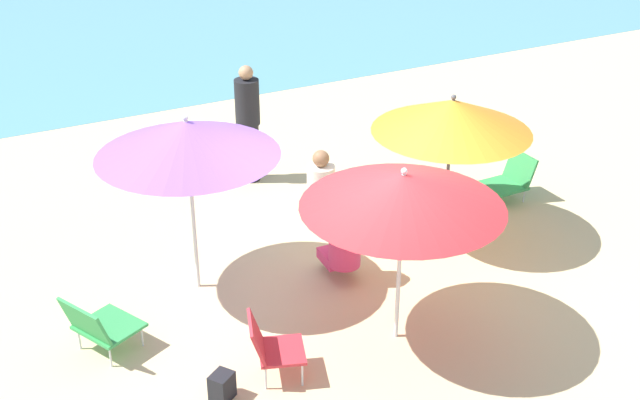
{
  "coord_description": "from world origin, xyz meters",
  "views": [
    {
      "loc": [
        -3.79,
        -6.24,
        4.9
      ],
      "look_at": [
        -0.02,
        1.05,
        0.7
      ],
      "focal_mm": 46.41,
      "sensor_mm": 36.0,
      "label": 1
    }
  ],
  "objects_px": {
    "beach_chair_b": "(510,178)",
    "umbrella_purple": "(187,138)",
    "beach_chair_c": "(99,325)",
    "beach_bag": "(222,387)",
    "person_c": "(325,187)",
    "umbrella_orange": "(452,116)",
    "person_a": "(343,243)",
    "person_b": "(248,124)",
    "umbrella_red": "(403,191)",
    "beach_chair_a": "(271,345)"
  },
  "relations": [
    {
      "from": "umbrella_orange",
      "to": "person_a",
      "type": "relative_size",
      "value": 1.95
    },
    {
      "from": "beach_chair_b",
      "to": "beach_chair_c",
      "type": "height_order",
      "value": "beach_chair_c"
    },
    {
      "from": "beach_bag",
      "to": "beach_chair_b",
      "type": "bearing_deg",
      "value": 22.44
    },
    {
      "from": "beach_chair_a",
      "to": "person_c",
      "type": "relative_size",
      "value": 0.63
    },
    {
      "from": "umbrella_purple",
      "to": "person_a",
      "type": "distance_m",
      "value": 2.03
    },
    {
      "from": "person_a",
      "to": "umbrella_orange",
      "type": "bearing_deg",
      "value": -75.19
    },
    {
      "from": "umbrella_orange",
      "to": "umbrella_purple",
      "type": "xyz_separation_m",
      "value": [
        -3.01,
        0.27,
        0.21
      ]
    },
    {
      "from": "person_a",
      "to": "person_b",
      "type": "relative_size",
      "value": 0.58
    },
    {
      "from": "umbrella_red",
      "to": "umbrella_orange",
      "type": "height_order",
      "value": "umbrella_red"
    },
    {
      "from": "beach_chair_a",
      "to": "person_a",
      "type": "relative_size",
      "value": 0.66
    },
    {
      "from": "beach_chair_c",
      "to": "person_b",
      "type": "bearing_deg",
      "value": 20.59
    },
    {
      "from": "umbrella_red",
      "to": "person_c",
      "type": "bearing_deg",
      "value": 79.29
    },
    {
      "from": "person_b",
      "to": "umbrella_orange",
      "type": "bearing_deg",
      "value": -13.2
    },
    {
      "from": "umbrella_red",
      "to": "beach_chair_b",
      "type": "distance_m",
      "value": 3.71
    },
    {
      "from": "beach_chair_a",
      "to": "beach_chair_c",
      "type": "xyz_separation_m",
      "value": [
        -1.3,
        1.05,
        -0.01
      ]
    },
    {
      "from": "beach_chair_b",
      "to": "umbrella_purple",
      "type": "bearing_deg",
      "value": 1.21
    },
    {
      "from": "person_c",
      "to": "umbrella_red",
      "type": "bearing_deg",
      "value": -78.4
    },
    {
      "from": "person_a",
      "to": "beach_chair_a",
      "type": "bearing_deg",
      "value": 133.55
    },
    {
      "from": "beach_chair_c",
      "to": "person_a",
      "type": "xyz_separation_m",
      "value": [
        2.68,
        0.11,
        0.11
      ]
    },
    {
      "from": "beach_chair_b",
      "to": "person_b",
      "type": "relative_size",
      "value": 0.37
    },
    {
      "from": "umbrella_orange",
      "to": "person_a",
      "type": "height_order",
      "value": "umbrella_orange"
    },
    {
      "from": "beach_chair_a",
      "to": "person_a",
      "type": "distance_m",
      "value": 1.8
    },
    {
      "from": "person_c",
      "to": "person_a",
      "type": "bearing_deg",
      "value": -86.38
    },
    {
      "from": "person_c",
      "to": "beach_chair_b",
      "type": "bearing_deg",
      "value": 11.35
    },
    {
      "from": "umbrella_orange",
      "to": "person_a",
      "type": "distance_m",
      "value": 1.92
    },
    {
      "from": "umbrella_red",
      "to": "beach_chair_c",
      "type": "relative_size",
      "value": 2.47
    },
    {
      "from": "umbrella_purple",
      "to": "beach_chair_c",
      "type": "bearing_deg",
      "value": -150.3
    },
    {
      "from": "umbrella_purple",
      "to": "person_c",
      "type": "distance_m",
      "value": 2.32
    },
    {
      "from": "beach_chair_b",
      "to": "person_b",
      "type": "height_order",
      "value": "person_b"
    },
    {
      "from": "umbrella_purple",
      "to": "person_b",
      "type": "distance_m",
      "value": 2.85
    },
    {
      "from": "umbrella_red",
      "to": "umbrella_orange",
      "type": "xyz_separation_m",
      "value": [
        1.59,
        1.48,
        -0.08
      ]
    },
    {
      "from": "beach_chair_a",
      "to": "person_c",
      "type": "distance_m",
      "value": 2.96
    },
    {
      "from": "beach_chair_a",
      "to": "person_c",
      "type": "xyz_separation_m",
      "value": [
        1.78,
        2.36,
        0.16
      ]
    },
    {
      "from": "person_c",
      "to": "umbrella_orange",
      "type": "bearing_deg",
      "value": -15.43
    },
    {
      "from": "beach_bag",
      "to": "person_c",
      "type": "bearing_deg",
      "value": 46.74
    },
    {
      "from": "umbrella_purple",
      "to": "beach_chair_a",
      "type": "xyz_separation_m",
      "value": [
        0.08,
        -1.74,
        -1.39
      ]
    },
    {
      "from": "umbrella_purple",
      "to": "person_b",
      "type": "bearing_deg",
      "value": 54.99
    },
    {
      "from": "umbrella_orange",
      "to": "beach_chair_b",
      "type": "relative_size",
      "value": 3.04
    },
    {
      "from": "beach_chair_a",
      "to": "beach_chair_b",
      "type": "height_order",
      "value": "beach_chair_a"
    },
    {
      "from": "person_c",
      "to": "beach_bag",
      "type": "relative_size",
      "value": 3.73
    },
    {
      "from": "person_b",
      "to": "beach_bag",
      "type": "height_order",
      "value": "person_b"
    },
    {
      "from": "umbrella_orange",
      "to": "person_a",
      "type": "bearing_deg",
      "value": -168.69
    },
    {
      "from": "umbrella_orange",
      "to": "beach_chair_a",
      "type": "bearing_deg",
      "value": -153.37
    },
    {
      "from": "umbrella_red",
      "to": "beach_chair_c",
      "type": "height_order",
      "value": "umbrella_red"
    },
    {
      "from": "beach_chair_c",
      "to": "person_c",
      "type": "xyz_separation_m",
      "value": [
        3.08,
        1.31,
        0.17
      ]
    },
    {
      "from": "umbrella_orange",
      "to": "umbrella_purple",
      "type": "height_order",
      "value": "umbrella_purple"
    },
    {
      "from": "beach_chair_c",
      "to": "beach_bag",
      "type": "height_order",
      "value": "beach_chair_c"
    },
    {
      "from": "beach_chair_a",
      "to": "person_b",
      "type": "distance_m",
      "value": 4.24
    },
    {
      "from": "person_b",
      "to": "beach_chair_b",
      "type": "bearing_deg",
      "value": 9.58
    },
    {
      "from": "umbrella_purple",
      "to": "beach_chair_c",
      "type": "relative_size",
      "value": 2.59
    }
  ]
}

